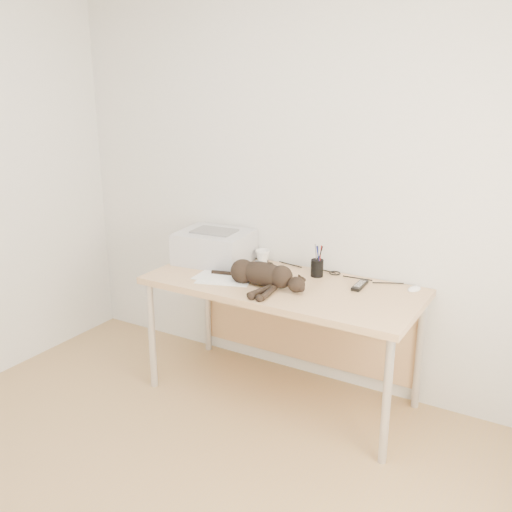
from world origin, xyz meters
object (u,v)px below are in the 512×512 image
Objects in this scene: printer at (215,247)px; pen_cup at (317,268)px; mug at (263,256)px; desk at (288,300)px; mouse at (414,287)px; cat at (260,275)px.

pen_cup is at bearing 5.87° from printer.
desk is at bearing -33.76° from mug.
desk is 0.74m from mouse.
printer reaches higher than desk.
mouse is at bearing 15.60° from desk.
cat is at bearing -117.07° from desk.
desk is at bearing -133.32° from pen_cup.
desk is at bearing -149.80° from mouse.
cat is at bearing -139.90° from mouse.
desk is 17.39× the size of mug.
printer is 1.27m from mouse.
printer is 0.75× the size of cat.
printer is 2.48× the size of pen_cup.
pen_cup is at bearing -159.04° from mouse.
desk is 0.26m from pen_cup.
printer is at bearing 154.25° from cat.
mouse is (0.79, 0.38, -0.05)m from cat.
mug is at bearing -165.40° from mouse.
desk is 15.98× the size of mouse.
printer is at bearing -174.13° from pen_cup.
mouse is (0.98, 0.00, -0.03)m from mug.
mug is at bearing 171.23° from pen_cup.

